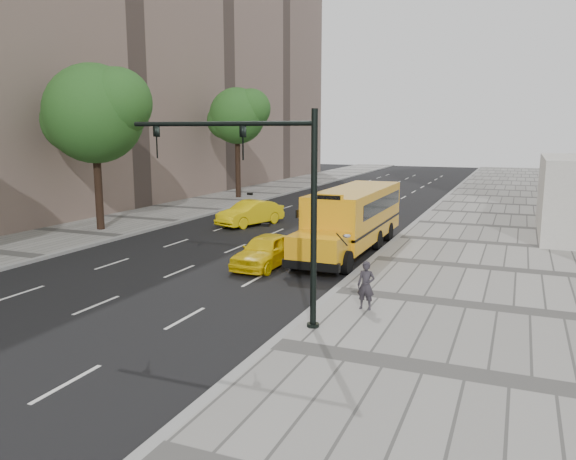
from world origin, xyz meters
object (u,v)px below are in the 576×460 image
at_px(taxi_near, 266,251).
at_px(pedestrian, 366,285).
at_px(tree_c, 238,115).
at_px(school_bus, 354,214).
at_px(tree_b, 96,113).
at_px(traffic_signal, 268,190).
at_px(taxi_far, 250,213).

bearing_deg(taxi_near, pedestrian, -36.63).
bearing_deg(tree_c, school_bus, -47.95).
bearing_deg(school_bus, tree_c, 132.05).
xyz_separation_m(tree_c, school_bus, (14.91, -16.53, -5.30)).
height_order(tree_b, school_bus, tree_b).
height_order(tree_c, school_bus, tree_c).
xyz_separation_m(tree_c, taxi_near, (12.41, -21.43, -6.35)).
height_order(tree_b, tree_c, tree_b).
bearing_deg(pedestrian, traffic_signal, -134.61).
bearing_deg(traffic_signal, tree_b, 145.26).
bearing_deg(tree_b, taxi_far, 37.53).
bearing_deg(taxi_near, school_bus, 65.08).
bearing_deg(pedestrian, taxi_near, 144.43).
height_order(pedestrian, traffic_signal, traffic_signal).
height_order(tree_b, pedestrian, tree_b).
distance_m(tree_c, school_bus, 22.88).
relative_size(school_bus, taxi_far, 2.51).
xyz_separation_m(tree_b, pedestrian, (17.99, -8.62, -5.85)).
bearing_deg(tree_b, school_bus, 2.95).
relative_size(tree_b, school_bus, 0.82).
xyz_separation_m(tree_c, pedestrian, (18.01, -25.92, -6.13)).
distance_m(school_bus, pedestrian, 9.93).
distance_m(school_bus, traffic_signal, 11.83).
distance_m(tree_c, pedestrian, 32.15).
height_order(school_bus, pedestrian, school_bus).
bearing_deg(pedestrian, taxi_far, 131.49).
bearing_deg(tree_b, traffic_signal, -34.74).
xyz_separation_m(taxi_far, pedestrian, (11.03, -13.97, 0.18)).
bearing_deg(tree_c, pedestrian, -55.21).
xyz_separation_m(taxi_far, traffic_signal, (8.63, -16.15, 3.33)).
bearing_deg(school_bus, tree_b, -177.05).
bearing_deg(taxi_near, taxi_far, 121.96).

